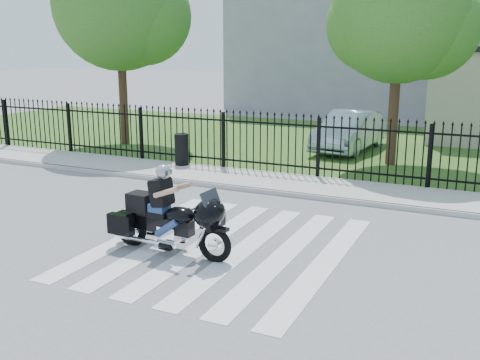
% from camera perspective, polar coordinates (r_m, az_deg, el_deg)
% --- Properties ---
extents(ground, '(120.00, 120.00, 0.00)m').
position_cam_1_polar(ground, '(10.85, -1.67, -6.86)').
color(ground, slate).
rests_on(ground, ground).
extents(crosswalk, '(5.00, 5.50, 0.01)m').
position_cam_1_polar(crosswalk, '(10.85, -1.67, -6.83)').
color(crosswalk, silver).
rests_on(crosswalk, ground).
extents(sidewalk, '(40.00, 2.00, 0.12)m').
position_cam_1_polar(sidewalk, '(15.26, 6.75, -0.60)').
color(sidewalk, '#ADAAA3').
rests_on(sidewalk, ground).
extents(curb, '(40.00, 0.12, 0.12)m').
position_cam_1_polar(curb, '(14.35, 5.49, -1.50)').
color(curb, '#ADAAA3').
rests_on(curb, ground).
extents(grass_strip, '(40.00, 12.00, 0.02)m').
position_cam_1_polar(grass_strip, '(21.90, 12.54, 3.40)').
color(grass_strip, '#2A551D').
rests_on(grass_strip, ground).
extents(iron_fence, '(26.00, 0.04, 1.80)m').
position_cam_1_polar(iron_fence, '(16.02, 7.96, 3.13)').
color(iron_fence, black).
rests_on(iron_fence, ground).
extents(tree_left, '(4.80, 4.80, 7.58)m').
position_cam_1_polar(tree_left, '(21.94, -12.21, 16.99)').
color(tree_left, '#382316').
rests_on(tree_left, ground).
extents(tree_mid, '(4.20, 4.20, 6.78)m').
position_cam_1_polar(tree_mid, '(18.35, 15.92, 15.89)').
color(tree_mid, '#382316').
rests_on(tree_mid, ground).
extents(building_tall, '(15.00, 10.00, 12.00)m').
position_cam_1_polar(building_tall, '(35.95, 13.32, 16.88)').
color(building_tall, '#94969C').
rests_on(building_tall, ground).
extents(motorcycle_rider, '(2.59, 0.87, 1.71)m').
position_cam_1_polar(motorcycle_rider, '(10.50, -7.43, -3.65)').
color(motorcycle_rider, black).
rests_on(motorcycle_rider, ground).
extents(parked_car, '(1.91, 4.42, 1.41)m').
position_cam_1_polar(parked_car, '(20.73, 11.10, 4.92)').
color(parked_car, '#8EA6B3').
rests_on(parked_car, grass_strip).
extents(litter_bin, '(0.53, 0.53, 0.97)m').
position_cam_1_polar(litter_bin, '(17.53, -5.95, 3.11)').
color(litter_bin, black).
rests_on(litter_bin, sidewalk).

